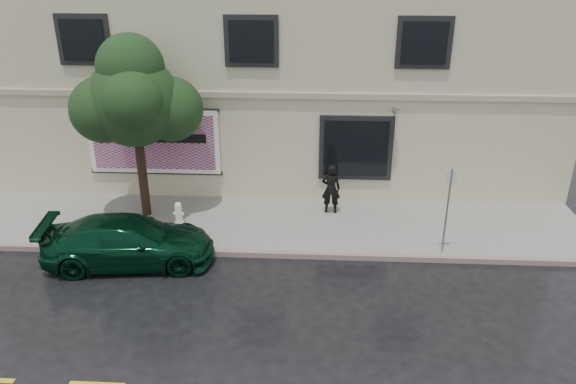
{
  "coord_description": "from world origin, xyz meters",
  "views": [
    {
      "loc": [
        1.97,
        -11.7,
        7.89
      ],
      "look_at": [
        1.22,
        2.2,
        1.63
      ],
      "focal_mm": 35.0,
      "sensor_mm": 36.0,
      "label": 1
    }
  ],
  "objects_px": {
    "car": "(129,241)",
    "fire_hydrant": "(179,213)",
    "pedestrian": "(331,189)",
    "street_tree": "(134,102)"
  },
  "relations": [
    {
      "from": "pedestrian",
      "to": "fire_hydrant",
      "type": "height_order",
      "value": "pedestrian"
    },
    {
      "from": "car",
      "to": "fire_hydrant",
      "type": "bearing_deg",
      "value": -29.63
    },
    {
      "from": "pedestrian",
      "to": "street_tree",
      "type": "relative_size",
      "value": 0.32
    },
    {
      "from": "car",
      "to": "street_tree",
      "type": "distance_m",
      "value": 4.03
    },
    {
      "from": "pedestrian",
      "to": "street_tree",
      "type": "height_order",
      "value": "street_tree"
    },
    {
      "from": "car",
      "to": "street_tree",
      "type": "xyz_separation_m",
      "value": [
        -0.3,
        2.59,
        3.06
      ]
    },
    {
      "from": "fire_hydrant",
      "to": "pedestrian",
      "type": "bearing_deg",
      "value": 33.89
    },
    {
      "from": "pedestrian",
      "to": "fire_hydrant",
      "type": "xyz_separation_m",
      "value": [
        -4.51,
        -1.05,
        -0.44
      ]
    },
    {
      "from": "fire_hydrant",
      "to": "car",
      "type": "bearing_deg",
      "value": -92.55
    },
    {
      "from": "car",
      "to": "fire_hydrant",
      "type": "height_order",
      "value": "car"
    }
  ]
}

